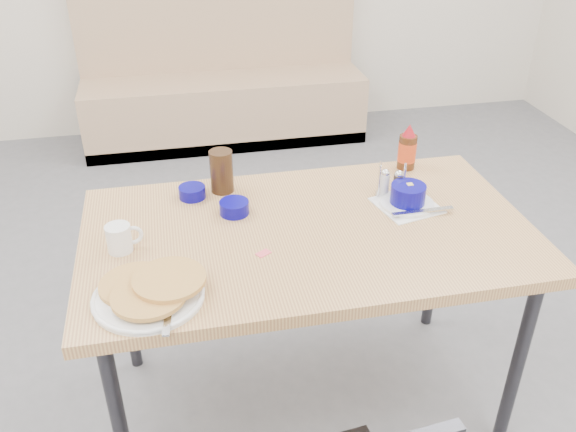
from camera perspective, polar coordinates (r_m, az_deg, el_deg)
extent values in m
cube|color=tan|center=(4.34, -5.90, 9.98)|extent=(1.90, 0.55, 0.45)
cube|color=tan|center=(4.40, -6.61, 17.01)|extent=(1.90, 0.12, 1.00)
cube|color=#2D2D33|center=(4.41, -5.77, 7.74)|extent=(1.90, 0.55, 0.08)
cube|color=tan|center=(1.92, 1.91, -1.69)|extent=(1.40, 0.80, 0.04)
cylinder|color=#2D2D33|center=(1.90, -15.40, -18.69)|extent=(0.04, 0.04, 0.72)
cylinder|color=#2D2D33|center=(2.14, 20.67, -12.92)|extent=(0.04, 0.04, 0.72)
cylinder|color=#2D2D33|center=(2.37, -14.99, -6.91)|extent=(0.04, 0.04, 0.72)
cylinder|color=#2D2D33|center=(2.57, 13.68, -3.46)|extent=(0.04, 0.04, 0.72)
cylinder|color=white|center=(1.66, -12.92, -7.38)|extent=(0.29, 0.29, 0.01)
cylinder|color=#E0B054|center=(1.69, -14.07, -6.21)|extent=(0.20, 0.20, 0.01)
cylinder|color=#E0B054|center=(1.62, -12.90, -7.30)|extent=(0.20, 0.20, 0.01)
cylinder|color=#E0B054|center=(1.64, -11.05, -5.83)|extent=(0.20, 0.20, 0.01)
cube|color=silver|center=(1.56, -11.17, -9.35)|extent=(0.03, 0.13, 0.01)
cylinder|color=white|center=(1.85, -15.53, -2.02)|extent=(0.07, 0.07, 0.08)
cylinder|color=black|center=(1.83, -15.70, -1.04)|extent=(0.06, 0.06, 0.00)
torus|color=white|center=(1.85, -14.31, -1.77)|extent=(0.06, 0.02, 0.06)
cube|color=white|center=(2.06, 11.04, 0.98)|extent=(0.23, 0.23, 0.00)
cylinder|color=white|center=(2.06, 11.07, 1.16)|extent=(0.18, 0.18, 0.01)
cylinder|color=#080579|center=(2.04, 11.17, 2.05)|extent=(0.12, 0.12, 0.06)
cylinder|color=white|center=(2.03, 11.24, 2.67)|extent=(0.10, 0.10, 0.01)
cube|color=#F4DB60|center=(2.03, 11.33, 2.86)|extent=(0.02, 0.02, 0.01)
cube|color=silver|center=(2.01, 12.50, 0.45)|extent=(0.21, 0.02, 0.01)
cylinder|color=#080579|center=(2.09, -8.96, 2.23)|extent=(0.09, 0.09, 0.04)
cylinder|color=#080579|center=(1.98, -5.05, 0.80)|extent=(0.10, 0.10, 0.04)
cylinder|color=black|center=(2.10, -6.23, 4.18)|extent=(0.10, 0.10, 0.15)
cube|color=silver|center=(2.11, 9.52, 1.93)|extent=(0.11, 0.09, 0.00)
cylinder|color=silver|center=(2.07, 8.50, 3.19)|extent=(0.01, 0.01, 0.11)
cylinder|color=silver|center=(2.07, 10.76, 2.96)|extent=(0.01, 0.01, 0.11)
cylinder|color=silver|center=(2.11, 8.57, 3.70)|extent=(0.01, 0.01, 0.11)
cylinder|color=silver|center=(2.11, 10.81, 3.48)|extent=(0.01, 0.01, 0.11)
cylinder|color=silver|center=(2.10, 9.00, 2.96)|extent=(0.03, 0.03, 0.08)
cylinder|color=#3F3326|center=(2.09, 10.23, 2.84)|extent=(0.03, 0.03, 0.08)
cylinder|color=#47230F|center=(2.29, 11.07, 5.90)|extent=(0.07, 0.07, 0.13)
cylinder|color=#E44A1A|center=(2.29, 11.08, 5.96)|extent=(0.07, 0.07, 0.07)
cone|color=#A91019|center=(2.26, 11.29, 7.89)|extent=(0.05, 0.05, 0.04)
cube|color=#F85260|center=(1.79, -2.31, -3.50)|extent=(0.05, 0.05, 0.00)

